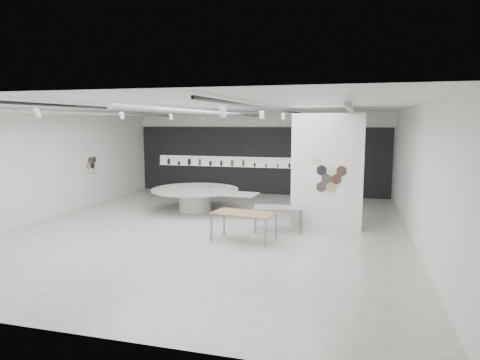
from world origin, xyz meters
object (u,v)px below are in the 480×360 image
(sample_table_wood, at_px, (244,215))
(kitchen_counter, at_px, (325,188))
(sample_table_stone, at_px, (278,209))
(display_island, at_px, (197,196))
(partition_column, at_px, (327,172))

(sample_table_wood, height_order, kitchen_counter, kitchen_counter)
(kitchen_counter, bearing_deg, sample_table_stone, -94.34)
(display_island, relative_size, sample_table_stone, 2.73)
(sample_table_wood, relative_size, sample_table_stone, 1.18)
(partition_column, height_order, display_island, partition_column)
(sample_table_wood, bearing_deg, sample_table_stone, 61.44)
(partition_column, height_order, kitchen_counter, partition_column)
(display_island, height_order, kitchen_counter, kitchen_counter)
(display_island, bearing_deg, sample_table_wood, -48.17)
(sample_table_stone, bearing_deg, kitchen_counter, 81.04)
(display_island, bearing_deg, sample_table_stone, -28.19)
(display_island, height_order, sample_table_stone, display_island)
(partition_column, relative_size, sample_table_wood, 1.94)
(sample_table_stone, bearing_deg, display_island, 147.95)
(display_island, xyz_separation_m, sample_table_stone, (3.52, -2.20, 0.14))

